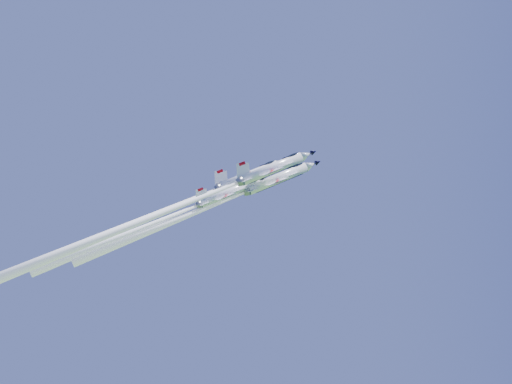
# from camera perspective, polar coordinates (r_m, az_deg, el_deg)

# --- Properties ---
(jet_lead) EXTENTS (34.54, 18.25, 30.94)m
(jet_lead) POSITION_cam_1_polar(r_m,az_deg,el_deg) (104.59, -4.60, -1.42)
(jet_lead) COLOR white
(jet_left) EXTENTS (47.58, 25.12, 50.51)m
(jet_left) POSITION_cam_1_polar(r_m,az_deg,el_deg) (108.99, -12.25, -3.06)
(jet_left) COLOR white
(jet_right) EXTENTS (42.89, 22.64, 44.58)m
(jet_right) POSITION_cam_1_polar(r_m,az_deg,el_deg) (97.85, -9.50, -2.15)
(jet_right) COLOR white
(jet_slot) EXTENTS (31.02, 16.39, 28.62)m
(jet_slot) POSITION_cam_1_polar(r_m,az_deg,el_deg) (103.35, -9.49, -2.81)
(jet_slot) COLOR white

